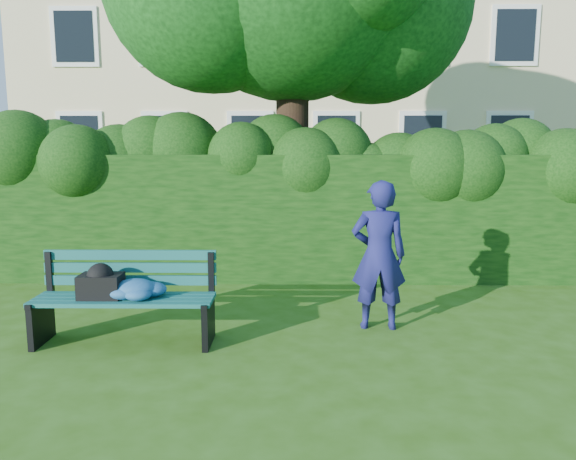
{
  "coord_description": "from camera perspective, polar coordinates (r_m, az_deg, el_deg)",
  "views": [
    {
      "loc": [
        0.1,
        -5.93,
        2.0
      ],
      "look_at": [
        0.0,
        0.6,
        0.95
      ],
      "focal_mm": 35.0,
      "sensor_mm": 36.0,
      "label": 1
    }
  ],
  "objects": [
    {
      "name": "man_reading",
      "position": [
        6.01,
        9.21,
        -2.55
      ],
      "size": [
        0.59,
        0.4,
        1.59
      ],
      "primitive_type": "imported",
      "rotation": [
        0.0,
        0.0,
        3.11
      ],
      "color": "navy",
      "rests_on": "ground"
    },
    {
      "name": "hedge",
      "position": [
        8.2,
        0.17,
        1.42
      ],
      "size": [
        10.0,
        1.0,
        1.8
      ],
      "color": "black",
      "rests_on": "ground"
    },
    {
      "name": "apartment_building",
      "position": [
        20.31,
        0.63,
        20.47
      ],
      "size": [
        16.0,
        8.08,
        12.0
      ],
      "color": "beige",
      "rests_on": "ground"
    },
    {
      "name": "ground",
      "position": [
        6.26,
        -0.09,
        -9.5
      ],
      "size": [
        80.0,
        80.0,
        0.0
      ],
      "primitive_type": "plane",
      "color": "#2F5610",
      "rests_on": "ground"
    },
    {
      "name": "park_bench",
      "position": [
        5.81,
        -16.37,
        -6.21
      ],
      "size": [
        1.76,
        0.57,
        0.89
      ],
      "rotation": [
        0.0,
        0.0,
        0.0
      ],
      "color": "#115549",
      "rests_on": "ground"
    }
  ]
}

